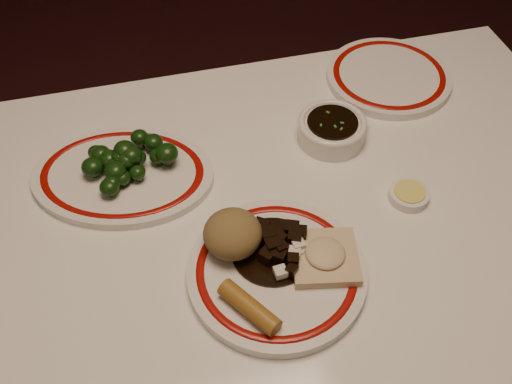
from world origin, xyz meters
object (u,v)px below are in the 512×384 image
(broccoli_pile, at_px, (124,161))
(main_plate, at_px, (277,272))
(spring_roll, at_px, (249,307))
(stirfry_heap, at_px, (277,246))
(dining_table, at_px, (277,279))
(fried_wonton, at_px, (325,256))
(soy_bowl, at_px, (332,131))
(rice_mound, at_px, (233,234))
(broccoli_plate, at_px, (123,175))

(broccoli_pile, bearing_deg, main_plate, -52.90)
(spring_roll, distance_m, stirfry_heap, 0.11)
(dining_table, height_order, main_plate, main_plate)
(fried_wonton, relative_size, soy_bowl, 0.94)
(fried_wonton, xyz_separation_m, broccoli_pile, (-0.26, 0.25, 0.01))
(dining_table, bearing_deg, rice_mound, 175.80)
(rice_mound, xyz_separation_m, stirfry_heap, (0.06, -0.02, -0.02))
(rice_mound, height_order, stirfry_heap, rice_mound)
(broccoli_plate, bearing_deg, spring_roll, -64.98)
(main_plate, xyz_separation_m, broccoli_pile, (-0.19, 0.25, 0.03))
(dining_table, distance_m, broccoli_pile, 0.31)
(broccoli_plate, xyz_separation_m, broccoli_pile, (0.01, 0.00, 0.03))
(stirfry_heap, height_order, soy_bowl, stirfry_heap)
(broccoli_plate, bearing_deg, rice_mound, -53.11)
(spring_roll, bearing_deg, rice_mound, 55.34)
(dining_table, bearing_deg, fried_wonton, -44.40)
(stirfry_heap, bearing_deg, soy_bowl, 53.72)
(spring_roll, distance_m, broccoli_pile, 0.33)
(broccoli_pile, bearing_deg, rice_mound, -55.05)
(spring_roll, relative_size, broccoli_plate, 0.27)
(rice_mound, height_order, broccoli_plate, rice_mound)
(soy_bowl, bearing_deg, broccoli_pile, -179.68)
(soy_bowl, bearing_deg, stirfry_heap, -126.28)
(broccoli_plate, distance_m, broccoli_pile, 0.03)
(rice_mound, height_order, fried_wonton, rice_mound)
(spring_roll, bearing_deg, dining_table, 22.54)
(broccoli_plate, bearing_deg, broccoli_pile, 19.14)
(spring_roll, bearing_deg, broccoli_plate, 81.82)
(stirfry_heap, bearing_deg, main_plate, -105.16)
(main_plate, bearing_deg, fried_wonton, -2.57)
(stirfry_heap, relative_size, broccoli_plate, 0.35)
(fried_wonton, distance_m, stirfry_heap, 0.07)
(fried_wonton, bearing_deg, spring_roll, -156.64)
(dining_table, distance_m, main_plate, 0.11)
(main_plate, xyz_separation_m, fried_wonton, (0.07, -0.00, 0.02))
(soy_bowl, bearing_deg, dining_table, -127.06)
(rice_mound, distance_m, soy_bowl, 0.30)
(dining_table, bearing_deg, main_plate, -109.66)
(rice_mound, distance_m, stirfry_heap, 0.07)
(dining_table, height_order, broccoli_pile, broccoli_pile)
(dining_table, xyz_separation_m, broccoli_plate, (-0.21, 0.20, 0.10))
(main_plate, relative_size, spring_roll, 3.42)
(main_plate, relative_size, broccoli_plate, 0.93)
(broccoli_plate, height_order, soy_bowl, soy_bowl)
(fried_wonton, relative_size, broccoli_pile, 0.70)
(rice_mound, bearing_deg, main_plate, -46.02)
(fried_wonton, bearing_deg, stirfry_heap, 151.65)
(broccoli_plate, relative_size, broccoli_pile, 2.23)
(fried_wonton, bearing_deg, soy_bowl, 68.55)
(dining_table, relative_size, broccoli_pile, 7.66)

